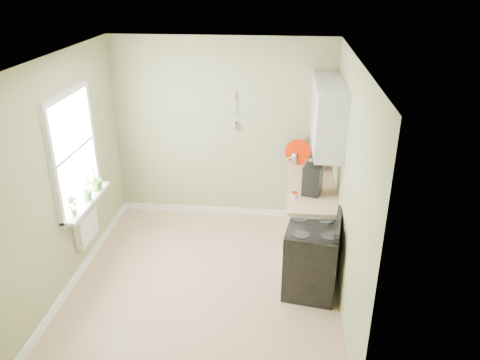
# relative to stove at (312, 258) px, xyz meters

# --- Properties ---
(floor) EXTENTS (3.20, 3.60, 0.02)m
(floor) POSITION_rel_stove_xyz_m (-1.28, -0.01, -0.44)
(floor) COLOR tan
(floor) RESTS_ON ground
(ceiling) EXTENTS (3.20, 3.60, 0.02)m
(ceiling) POSITION_rel_stove_xyz_m (-1.28, -0.01, 2.28)
(ceiling) COLOR white
(ceiling) RESTS_ON wall_back
(wall_back) EXTENTS (3.20, 0.02, 2.70)m
(wall_back) POSITION_rel_stove_xyz_m (-1.28, 1.80, 0.92)
(wall_back) COLOR #979B69
(wall_back) RESTS_ON floor
(wall_left) EXTENTS (0.02, 3.60, 2.70)m
(wall_left) POSITION_rel_stove_xyz_m (-2.89, -0.01, 0.92)
(wall_left) COLOR #979B69
(wall_left) RESTS_ON floor
(wall_right) EXTENTS (0.02, 3.60, 2.70)m
(wall_right) POSITION_rel_stove_xyz_m (0.33, -0.01, 0.92)
(wall_right) COLOR #979B69
(wall_right) RESTS_ON floor
(base_cabinets) EXTENTS (0.60, 1.60, 0.87)m
(base_cabinets) POSITION_rel_stove_xyz_m (0.02, 0.99, 0.00)
(base_cabinets) COLOR silver
(base_cabinets) RESTS_ON floor
(countertop) EXTENTS (0.64, 1.60, 0.04)m
(countertop) POSITION_rel_stove_xyz_m (0.01, 0.99, 0.46)
(countertop) COLOR tan
(countertop) RESTS_ON base_cabinets
(upper_cabinets) EXTENTS (0.35, 1.40, 0.80)m
(upper_cabinets) POSITION_rel_stove_xyz_m (0.15, 1.09, 1.42)
(upper_cabinets) COLOR silver
(upper_cabinets) RESTS_ON wall_right
(window) EXTENTS (0.06, 1.14, 1.44)m
(window) POSITION_rel_stove_xyz_m (-2.86, 0.29, 1.12)
(window) COLOR white
(window) RESTS_ON wall_left
(window_sill) EXTENTS (0.18, 1.14, 0.04)m
(window_sill) POSITION_rel_stove_xyz_m (-2.79, 0.29, 0.45)
(window_sill) COLOR white
(window_sill) RESTS_ON wall_left
(radiator) EXTENTS (0.12, 0.50, 0.35)m
(radiator) POSITION_rel_stove_xyz_m (-2.82, 0.24, 0.12)
(radiator) COLOR white
(radiator) RESTS_ON wall_left
(wall_utensils) EXTENTS (0.02, 0.14, 0.58)m
(wall_utensils) POSITION_rel_stove_xyz_m (-1.08, 1.77, 1.13)
(wall_utensils) COLOR tan
(wall_utensils) RESTS_ON wall_back
(stove) EXTENTS (0.70, 0.77, 0.97)m
(stove) POSITION_rel_stove_xyz_m (0.00, 0.00, 0.00)
(stove) COLOR black
(stove) RESTS_ON floor
(stand_mixer) EXTENTS (0.29, 0.40, 0.44)m
(stand_mixer) POSITION_rel_stove_xyz_m (0.06, 1.62, 0.67)
(stand_mixer) COLOR #B2B2B7
(stand_mixer) RESTS_ON countertop
(kettle) EXTENTS (0.17, 0.10, 0.17)m
(kettle) POSITION_rel_stove_xyz_m (-0.23, 1.69, 0.57)
(kettle) COLOR silver
(kettle) RESTS_ON countertop
(coffee_maker) EXTENTS (0.27, 0.29, 0.38)m
(coffee_maker) POSITION_rel_stove_xyz_m (-0.01, 0.74, 0.66)
(coffee_maker) COLOR black
(coffee_maker) RESTS_ON countertop
(red_tray) EXTENTS (0.38, 0.11, 0.37)m
(red_tray) POSITION_rel_stove_xyz_m (-0.17, 1.71, 0.67)
(red_tray) COLOR #B41900
(red_tray) RESTS_ON countertop
(jar) EXTENTS (0.07, 0.07, 0.08)m
(jar) POSITION_rel_stove_xyz_m (-0.22, 0.59, 0.52)
(jar) COLOR beige
(jar) RESTS_ON countertop
(plant_a) EXTENTS (0.17, 0.16, 0.26)m
(plant_a) POSITION_rel_stove_xyz_m (-2.78, -0.10, 0.60)
(plant_a) COLOR #406A29
(plant_a) RESTS_ON window_sill
(plant_b) EXTENTS (0.17, 0.19, 0.30)m
(plant_b) POSITION_rel_stove_xyz_m (-2.78, 0.31, 0.62)
(plant_b) COLOR #406A29
(plant_b) RESTS_ON window_sill
(plant_c) EXTENTS (0.20, 0.20, 0.34)m
(plant_c) POSITION_rel_stove_xyz_m (-2.78, 0.60, 0.64)
(plant_c) COLOR #406A29
(plant_c) RESTS_ON window_sill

